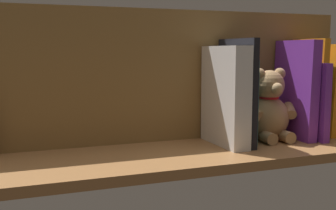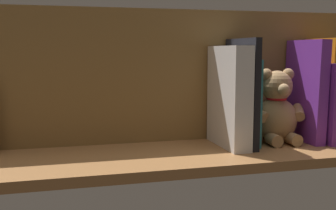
# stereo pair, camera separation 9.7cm
# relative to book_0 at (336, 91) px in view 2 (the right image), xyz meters

# --- Properties ---
(ground_plane) EXTENTS (1.11, 0.30, 0.02)m
(ground_plane) POSITION_rel_book_0_xyz_m (0.48, 0.05, -0.14)
(ground_plane) COLOR #9E6B3D
(shelf_back_panel) EXTENTS (1.11, 0.02, 0.34)m
(shelf_back_panel) POSITION_rel_book_0_xyz_m (0.48, -0.08, 0.04)
(shelf_back_panel) COLOR olive
(shelf_back_panel) RESTS_ON ground_plane
(book_0) EXTENTS (0.04, 0.13, 0.25)m
(book_0) POSITION_rel_book_0_xyz_m (0.00, 0.00, 0.00)
(book_0) COLOR orange
(book_0) RESTS_ON ground_plane
(book_1) EXTENTS (0.02, 0.12, 0.20)m
(book_1) POSITION_rel_book_0_xyz_m (0.03, -0.00, -0.02)
(book_1) COLOR green
(book_1) RESTS_ON ground_plane
(book_2) EXTENTS (0.03, 0.13, 0.26)m
(book_2) POSITION_rel_book_0_xyz_m (0.05, 0.00, 0.01)
(book_2) COLOR orange
(book_2) RESTS_ON ground_plane
(book_3) EXTENTS (0.02, 0.17, 0.20)m
(book_3) POSITION_rel_book_0_xyz_m (0.07, 0.02, -0.02)
(book_3) COLOR purple
(book_3) RESTS_ON ground_plane
(book_4) EXTENTS (0.03, 0.16, 0.26)m
(book_4) POSITION_rel_book_0_xyz_m (0.10, 0.01, 0.01)
(book_4) COLOR purple
(book_4) RESTS_ON ground_plane
(teddy_bear) EXTENTS (0.15, 0.13, 0.19)m
(teddy_bear) POSITION_rel_book_0_xyz_m (0.18, 0.01, -0.04)
(teddy_bear) COLOR tan
(teddy_bear) RESTS_ON ground_plane
(book_5) EXTENTS (0.02, 0.14, 0.21)m
(book_5) POSITION_rel_book_0_xyz_m (0.26, 0.01, -0.02)
(book_5) COLOR teal
(book_5) RESTS_ON ground_plane
(book_6) EXTENTS (0.02, 0.17, 0.26)m
(book_6) POSITION_rel_book_0_xyz_m (0.28, 0.02, 0.01)
(book_6) COLOR black
(book_6) RESTS_ON ground_plane
(dictionary_thick_white) EXTENTS (0.05, 0.18, 0.24)m
(dictionary_thick_white) POSITION_rel_book_0_xyz_m (0.32, 0.02, -0.00)
(dictionary_thick_white) COLOR white
(dictionary_thick_white) RESTS_ON ground_plane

